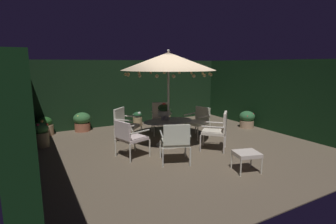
{
  "coord_description": "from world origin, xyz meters",
  "views": [
    {
      "loc": [
        -3.65,
        -5.94,
        2.26
      ],
      "look_at": [
        -0.26,
        0.22,
        0.95
      ],
      "focal_mm": 27.84,
      "sensor_mm": 36.0,
      "label": 1
    }
  ],
  "objects_px": {
    "patio_chair_northeast": "(161,116)",
    "potted_plant_back_left": "(165,113)",
    "patio_umbrella": "(168,61)",
    "patio_chair_east": "(125,123)",
    "centerpiece_planter": "(164,110)",
    "potted_plant_front_corner": "(247,119)",
    "patio_dining_table": "(168,128)",
    "patio_chair_north": "(199,120)",
    "potted_plant_back_right": "(41,134)",
    "potted_plant_back_center": "(45,126)",
    "patio_chair_south": "(175,140)",
    "patio_chair_southeast": "(129,136)",
    "potted_plant_left_near": "(82,121)",
    "patio_chair_southwest": "(218,129)",
    "ottoman_footrest": "(247,155)",
    "potted_plant_right_far": "(138,119)"
  },
  "relations": [
    {
      "from": "patio_dining_table",
      "to": "patio_chair_east",
      "type": "distance_m",
      "value": 1.35
    },
    {
      "from": "patio_umbrella",
      "to": "potted_plant_back_right",
      "type": "relative_size",
      "value": 3.86
    },
    {
      "from": "patio_chair_east",
      "to": "patio_chair_south",
      "type": "relative_size",
      "value": 1.02
    },
    {
      "from": "patio_chair_north",
      "to": "potted_plant_back_right",
      "type": "distance_m",
      "value": 4.59
    },
    {
      "from": "patio_umbrella",
      "to": "patio_chair_northeast",
      "type": "xyz_separation_m",
      "value": [
        0.43,
        1.28,
        -1.74
      ]
    },
    {
      "from": "centerpiece_planter",
      "to": "potted_plant_back_right",
      "type": "distance_m",
      "value": 3.45
    },
    {
      "from": "patio_chair_northeast",
      "to": "patio_chair_south",
      "type": "relative_size",
      "value": 1.05
    },
    {
      "from": "patio_chair_east",
      "to": "centerpiece_planter",
      "type": "bearing_deg",
      "value": -41.6
    },
    {
      "from": "patio_chair_north",
      "to": "potted_plant_front_corner",
      "type": "height_order",
      "value": "patio_chair_north"
    },
    {
      "from": "patio_chair_east",
      "to": "potted_plant_left_near",
      "type": "bearing_deg",
      "value": 115.31
    },
    {
      "from": "patio_chair_southwest",
      "to": "ottoman_footrest",
      "type": "distance_m",
      "value": 1.47
    },
    {
      "from": "patio_chair_northeast",
      "to": "potted_plant_back_left",
      "type": "distance_m",
      "value": 1.79
    },
    {
      "from": "patio_chair_east",
      "to": "patio_chair_northeast",
      "type": "bearing_deg",
      "value": 11.87
    },
    {
      "from": "ottoman_footrest",
      "to": "patio_chair_south",
      "type": "bearing_deg",
      "value": 134.44
    },
    {
      "from": "potted_plant_left_near",
      "to": "patio_chair_southeast",
      "type": "bearing_deg",
      "value": -81.23
    },
    {
      "from": "patio_umbrella",
      "to": "potted_plant_front_corner",
      "type": "relative_size",
      "value": 4.39
    },
    {
      "from": "patio_umbrella",
      "to": "potted_plant_back_center",
      "type": "relative_size",
      "value": 4.43
    },
    {
      "from": "patio_umbrella",
      "to": "patio_chair_southeast",
      "type": "xyz_separation_m",
      "value": [
        -1.29,
        -0.37,
        -1.77
      ]
    },
    {
      "from": "patio_chair_east",
      "to": "ottoman_footrest",
      "type": "distance_m",
      "value": 3.68
    },
    {
      "from": "potted_plant_front_corner",
      "to": "patio_dining_table",
      "type": "bearing_deg",
      "value": -172.44
    },
    {
      "from": "patio_chair_north",
      "to": "patio_chair_south",
      "type": "xyz_separation_m",
      "value": [
        -1.8,
        -1.61,
        0.02
      ]
    },
    {
      "from": "patio_chair_southeast",
      "to": "potted_plant_back_right",
      "type": "relative_size",
      "value": 1.35
    },
    {
      "from": "patio_umbrella",
      "to": "potted_plant_front_corner",
      "type": "bearing_deg",
      "value": 7.56
    },
    {
      "from": "potted_plant_back_center",
      "to": "patio_chair_southwest",
      "type": "bearing_deg",
      "value": -44.3
    },
    {
      "from": "patio_chair_southeast",
      "to": "potted_plant_left_near",
      "type": "distance_m",
      "value": 3.25
    },
    {
      "from": "patio_chair_southwest",
      "to": "potted_plant_left_near",
      "type": "height_order",
      "value": "patio_chair_southwest"
    },
    {
      "from": "patio_chair_southwest",
      "to": "potted_plant_right_far",
      "type": "bearing_deg",
      "value": 103.09
    },
    {
      "from": "patio_chair_south",
      "to": "potted_plant_back_left",
      "type": "distance_m",
      "value": 4.45
    },
    {
      "from": "patio_chair_east",
      "to": "potted_plant_back_center",
      "type": "relative_size",
      "value": 1.64
    },
    {
      "from": "patio_chair_north",
      "to": "potted_plant_back_center",
      "type": "distance_m",
      "value": 4.9
    },
    {
      "from": "patio_chair_northeast",
      "to": "patio_dining_table",
      "type": "bearing_deg",
      "value": -108.77
    },
    {
      "from": "patio_chair_northeast",
      "to": "potted_plant_back_left",
      "type": "bearing_deg",
      "value": 57.49
    },
    {
      "from": "potted_plant_back_right",
      "to": "potted_plant_back_center",
      "type": "bearing_deg",
      "value": 80.85
    },
    {
      "from": "ottoman_footrest",
      "to": "potted_plant_left_near",
      "type": "distance_m",
      "value": 5.71
    },
    {
      "from": "patio_umbrella",
      "to": "patio_chair_north",
      "type": "bearing_deg",
      "value": 15.62
    },
    {
      "from": "potted_plant_left_near",
      "to": "patio_chair_southwest",
      "type": "bearing_deg",
      "value": -54.04
    },
    {
      "from": "patio_chair_south",
      "to": "potted_plant_back_right",
      "type": "distance_m",
      "value": 3.85
    },
    {
      "from": "patio_umbrella",
      "to": "potted_plant_back_right",
      "type": "bearing_deg",
      "value": 153.41
    },
    {
      "from": "centerpiece_planter",
      "to": "potted_plant_back_center",
      "type": "distance_m",
      "value": 3.98
    },
    {
      "from": "patio_chair_south",
      "to": "patio_chair_southwest",
      "type": "distance_m",
      "value": 1.5
    },
    {
      "from": "potted_plant_left_near",
      "to": "potted_plant_back_center",
      "type": "relative_size",
      "value": 1.07
    },
    {
      "from": "patio_dining_table",
      "to": "centerpiece_planter",
      "type": "bearing_deg",
      "value": 97.21
    },
    {
      "from": "centerpiece_planter",
      "to": "potted_plant_front_corner",
      "type": "relative_size",
      "value": 0.77
    },
    {
      "from": "centerpiece_planter",
      "to": "potted_plant_back_center",
      "type": "xyz_separation_m",
      "value": [
        -2.9,
        2.63,
        -0.69
      ]
    },
    {
      "from": "potted_plant_back_left",
      "to": "potted_plant_front_corner",
      "type": "bearing_deg",
      "value": -47.9
    },
    {
      "from": "patio_chair_southeast",
      "to": "patio_chair_southwest",
      "type": "height_order",
      "value": "patio_chair_southwest"
    },
    {
      "from": "patio_chair_north",
      "to": "potted_plant_right_far",
      "type": "distance_m",
      "value": 2.52
    },
    {
      "from": "potted_plant_back_right",
      "to": "potted_plant_back_left",
      "type": "distance_m",
      "value": 4.67
    },
    {
      "from": "patio_chair_southeast",
      "to": "patio_chair_southwest",
      "type": "distance_m",
      "value": 2.33
    },
    {
      "from": "patio_chair_northeast",
      "to": "patio_chair_east",
      "type": "bearing_deg",
      "value": -168.13
    }
  ]
}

